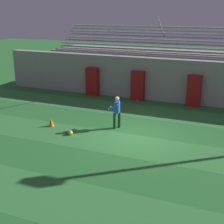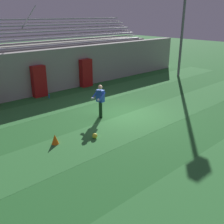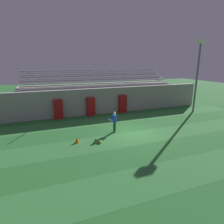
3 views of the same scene
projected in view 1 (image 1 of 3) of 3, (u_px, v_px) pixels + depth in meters
The scene contains 13 objects.
ground_plane at pixel (136, 136), 15.01m from camera, with size 80.00×80.00×0.00m, color #286B2D.
turf_stripe_near at pixel (77, 205), 9.73m from camera, with size 28.00×2.44×0.01m, color #337A38.
turf_stripe_mid at pixel (128, 145), 14.03m from camera, with size 28.00×2.44×0.01m, color #337A38.
turf_stripe_far at pixel (156, 113), 18.32m from camera, with size 28.00×2.44×0.01m, color #337A38.
back_wall at pixel (167, 80), 20.29m from camera, with size 24.00×0.60×2.80m, color #999691.
padding_pillar_gate_left at pixel (138, 86), 20.59m from camera, with size 0.86×0.44×1.95m, color maroon.
padding_pillar_gate_right at pixel (194, 91), 19.29m from camera, with size 0.86×0.44×1.95m, color maroon.
padding_pillar_far_left at pixel (92, 82), 21.77m from camera, with size 0.86×0.44×1.95m, color maroon.
bleacher_stand at pixel (174, 72), 22.32m from camera, with size 18.00×4.05×5.43m.
goalkeeper at pixel (117, 110), 15.72m from camera, with size 0.59×0.64×1.67m.
soccer_ball at pixel (70, 133), 15.09m from camera, with size 0.22×0.22×0.22m, color yellow.
traffic_cone at pixel (51, 122), 16.19m from camera, with size 0.30×0.30×0.42m, color orange.
water_bottle at pixel (137, 101), 20.16m from camera, with size 0.07×0.07×0.24m, color #1E8CD8.
Camera 1 is at (4.14, -13.31, 5.82)m, focal length 50.00 mm.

